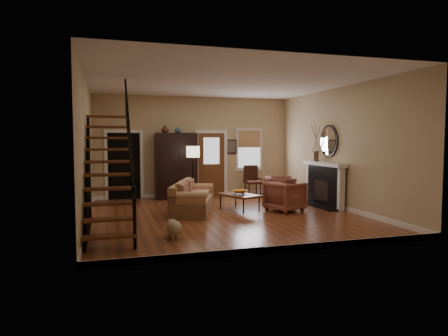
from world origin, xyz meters
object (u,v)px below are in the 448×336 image
object	(u,v)px
armchair_left	(285,196)
floor_lamp	(193,175)
armchair_right	(280,190)
side_chair	(253,181)
armoire	(176,166)
coffee_table	(239,202)
sofa	(193,198)

from	to	relation	value
armchair_left	floor_lamp	size ratio (longest dim) A/B	0.51
armchair_left	floor_lamp	bearing A→B (deg)	25.45
armchair_right	side_chair	size ratio (longest dim) A/B	0.86
floor_lamp	side_chair	xyz separation A→B (m)	(2.24, 1.00, -0.34)
armoire	armchair_right	distance (m)	3.39
coffee_table	sofa	bearing A→B (deg)	-178.64
sofa	armchair_right	xyz separation A→B (m)	(2.83, 0.90, 0.02)
coffee_table	armoire	bearing A→B (deg)	115.43
armoire	armchair_right	size ratio (longest dim) A/B	2.40
sofa	side_chair	distance (m)	3.57
sofa	coffee_table	bearing A→B (deg)	21.43
armoire	floor_lamp	xyz separation A→B (m)	(0.31, -1.20, -0.20)
sofa	coffee_table	world-z (taller)	sofa
armchair_left	floor_lamp	distance (m)	2.84
armoire	armchair_left	world-z (taller)	armoire
coffee_table	side_chair	distance (m)	2.78
armoire	armchair_left	distance (m)	3.96
floor_lamp	armoire	bearing A→B (deg)	104.33
coffee_table	armchair_right	xyz separation A→B (m)	(1.56, 0.87, 0.18)
armoire	armchair_left	xyz separation A→B (m)	(2.38, -3.09, -0.66)
sofa	floor_lamp	distance (m)	1.58
side_chair	floor_lamp	bearing A→B (deg)	-156.01
sofa	floor_lamp	size ratio (longest dim) A/B	1.21
side_chair	armchair_left	bearing A→B (deg)	-93.41
armoire	armchair_left	bearing A→B (deg)	-52.46
coffee_table	armchair_right	distance (m)	1.79
armchair_right	floor_lamp	size ratio (longest dim) A/B	0.52
armchair_left	armchair_right	size ratio (longest dim) A/B	0.99
sofa	floor_lamp	world-z (taller)	floor_lamp
sofa	armchair_left	bearing A→B (deg)	10.17
armchair_right	sofa	bearing A→B (deg)	122.03
armchair_left	armchair_right	distance (m)	1.38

